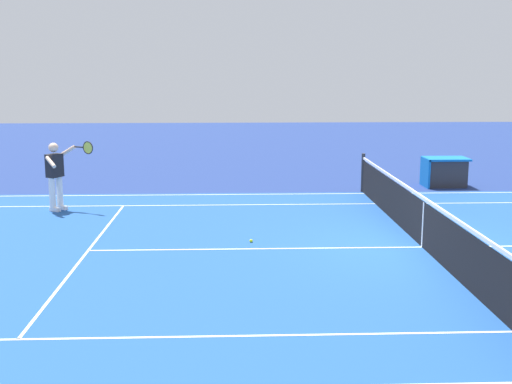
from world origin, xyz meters
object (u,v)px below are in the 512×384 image
tennis_net (424,222)px  tennis_player_near (56,173)px  tennis_ball (251,241)px  equipment_cart_tarped (444,172)px

tennis_net → tennis_player_near: tennis_player_near is taller
tennis_net → tennis_ball: tennis_net is taller
tennis_player_near → equipment_cart_tarped: size_ratio=1.36×
tennis_player_near → equipment_cart_tarped: (-10.45, -2.86, -0.49)m
tennis_ball → equipment_cart_tarped: equipment_cart_tarped is taller
tennis_ball → equipment_cart_tarped: (-5.84, -6.04, 0.40)m
tennis_net → tennis_player_near: (7.90, -3.66, 0.44)m
tennis_ball → equipment_cart_tarped: bearing=-134.0°
tennis_player_near → tennis_ball: bearing=145.4°
tennis_net → tennis_ball: (3.30, -0.48, -0.46)m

